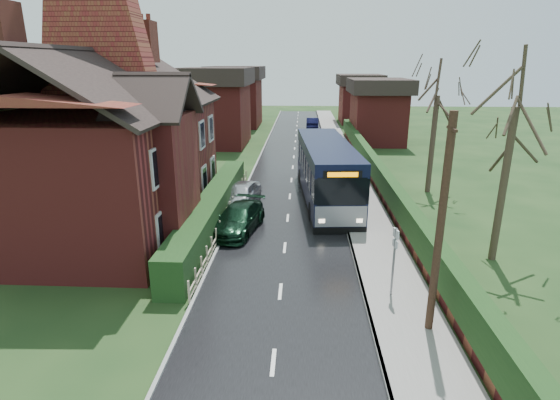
# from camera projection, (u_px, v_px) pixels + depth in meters

# --- Properties ---
(ground) EXTENTS (140.00, 140.00, 0.00)m
(ground) POSITION_uv_depth(u_px,v_px,m) (283.00, 268.00, 18.07)
(ground) COLOR #314A1F
(ground) RESTS_ON ground
(road) EXTENTS (6.00, 100.00, 0.02)m
(road) POSITION_uv_depth(u_px,v_px,m) (290.00, 196.00, 27.59)
(road) COLOR black
(road) RESTS_ON ground
(pavement) EXTENTS (2.50, 100.00, 0.14)m
(pavement) POSITION_uv_depth(u_px,v_px,m) (358.00, 197.00, 27.36)
(pavement) COLOR slate
(pavement) RESTS_ON ground
(kerb_right) EXTENTS (0.12, 100.00, 0.14)m
(kerb_right) POSITION_uv_depth(u_px,v_px,m) (338.00, 196.00, 27.42)
(kerb_right) COLOR gray
(kerb_right) RESTS_ON ground
(kerb_left) EXTENTS (0.12, 100.00, 0.10)m
(kerb_left) POSITION_uv_depth(u_px,v_px,m) (242.00, 195.00, 27.72)
(kerb_left) COLOR gray
(kerb_left) RESTS_ON ground
(front_hedge) EXTENTS (1.20, 16.00, 1.60)m
(front_hedge) POSITION_uv_depth(u_px,v_px,m) (213.00, 209.00, 22.78)
(front_hedge) COLOR #163313
(front_hedge) RESTS_ON ground
(picket_fence) EXTENTS (0.10, 16.00, 0.90)m
(picket_fence) POSITION_uv_depth(u_px,v_px,m) (227.00, 216.00, 22.85)
(picket_fence) COLOR tan
(picket_fence) RESTS_ON ground
(right_wall_hedge) EXTENTS (0.60, 50.00, 1.80)m
(right_wall_hedge) POSITION_uv_depth(u_px,v_px,m) (384.00, 182.00, 27.00)
(right_wall_hedge) COLOR maroon
(right_wall_hedge) RESTS_ON ground
(brick_house) EXTENTS (9.30, 14.60, 10.30)m
(brick_house) POSITION_uv_depth(u_px,v_px,m) (112.00, 141.00, 21.72)
(brick_house) COLOR maroon
(brick_house) RESTS_ON ground
(bus) EXTENTS (3.58, 11.83, 3.54)m
(bus) POSITION_uv_depth(u_px,v_px,m) (326.00, 172.00, 26.48)
(bus) COLOR black
(bus) RESTS_ON ground
(car_silver) EXTENTS (2.34, 4.38, 1.42)m
(car_silver) POSITION_uv_depth(u_px,v_px,m) (241.00, 194.00, 25.60)
(car_silver) COLOR silver
(car_silver) RESTS_ON ground
(car_green) EXTENTS (2.67, 4.81, 1.32)m
(car_green) POSITION_uv_depth(u_px,v_px,m) (238.00, 219.00, 21.80)
(car_green) COLOR black
(car_green) RESTS_ON ground
(car_distant) EXTENTS (1.59, 4.33, 1.42)m
(car_distant) POSITION_uv_depth(u_px,v_px,m) (312.00, 123.00, 55.47)
(car_distant) COLOR black
(car_distant) RESTS_ON ground
(bus_stop_sign) EXTENTS (0.14, 0.41, 2.70)m
(bus_stop_sign) POSITION_uv_depth(u_px,v_px,m) (394.00, 253.00, 15.22)
(bus_stop_sign) COLOR slate
(bus_stop_sign) RESTS_ON ground
(telegraph_pole) EXTENTS (0.24, 0.89, 6.89)m
(telegraph_pole) POSITION_uv_depth(u_px,v_px,m) (440.00, 228.00, 12.76)
(telegraph_pole) COLOR black
(telegraph_pole) RESTS_ON ground
(tree_right_near) EXTENTS (4.28, 4.28, 9.25)m
(tree_right_near) POSITION_uv_depth(u_px,v_px,m) (518.00, 95.00, 16.80)
(tree_right_near) COLOR #382D21
(tree_right_near) RESTS_ON ground
(tree_right_far) EXTENTS (4.56, 4.56, 8.80)m
(tree_right_far) POSITION_uv_depth(u_px,v_px,m) (438.00, 89.00, 26.69)
(tree_right_far) COLOR #392A21
(tree_right_far) RESTS_ON ground
(tree_house_side) EXTENTS (4.21, 4.21, 9.57)m
(tree_house_side) POSITION_uv_depth(u_px,v_px,m) (120.00, 75.00, 33.70)
(tree_house_side) COLOR #3A2B22
(tree_house_side) RESTS_ON ground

